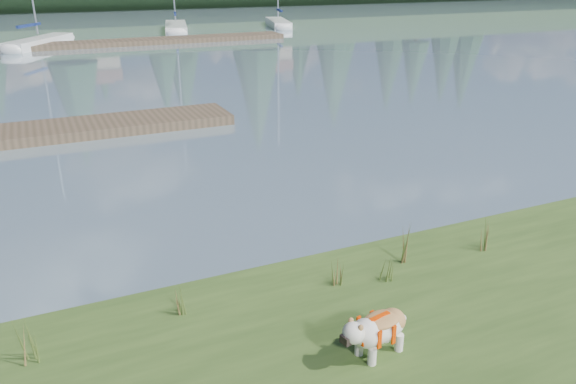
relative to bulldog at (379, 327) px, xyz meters
name	(u,v)px	position (x,y,z in m)	size (l,w,h in m)	color
ground	(58,48)	(-1.63, 34.06, -0.72)	(200.00, 200.00, 0.00)	#7A94A4
bulldog	(379,327)	(0.00, 0.00, 0.00)	(1.00, 0.51, 0.59)	silver
dock_far	(91,44)	(0.37, 34.06, -0.57)	(26.00, 2.20, 0.30)	#4C3D2C
sailboat_bg_2	(44,40)	(-2.32, 35.68, -0.39)	(4.90, 6.68, 10.66)	silver
sailboat_bg_3	(176,26)	(7.75, 41.73, -0.39)	(3.34, 8.15, 11.76)	silver
sailboat_bg_4	(277,22)	(16.56, 41.59, -0.39)	(3.24, 7.30, 10.68)	silver
weed_0	(183,297)	(-1.91, 1.81, -0.13)	(0.17, 0.14, 0.58)	#475B23
weed_1	(334,271)	(0.29, 1.61, -0.15)	(0.17, 0.14, 0.52)	#475B23
weed_2	(404,246)	(1.56, 1.70, -0.05)	(0.17, 0.14, 0.75)	#475B23
weed_3	(27,342)	(-3.84, 1.58, -0.11)	(0.17, 0.14, 0.63)	#475B23
weed_4	(388,268)	(1.08, 1.40, -0.18)	(0.17, 0.14, 0.46)	#475B23
weed_5	(483,234)	(3.08, 1.61, -0.10)	(0.17, 0.14, 0.65)	#475B23
mud_lip	(193,301)	(-1.63, 2.46, -0.65)	(60.00, 0.50, 0.14)	#33281C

